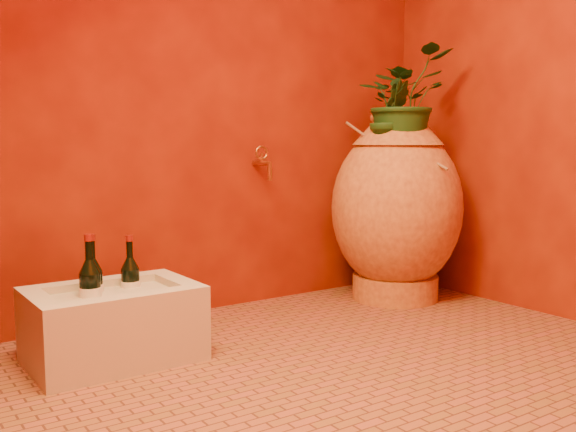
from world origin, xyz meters
TOP-DOWN VIEW (x-y plane):
  - floor at (0.00, 0.00)m, footprint 2.50×2.50m
  - wall_back at (0.00, 1.00)m, footprint 2.50×0.02m
  - wall_right at (1.25, 0.00)m, footprint 0.02×2.00m
  - amphora at (0.85, 0.62)m, footprint 0.90×0.90m
  - stone_basin at (-0.75, 0.52)m, footprint 0.63×0.43m
  - wine_bottle_a at (-0.83, 0.54)m, footprint 0.08×0.08m
  - wine_bottle_b at (-0.64, 0.61)m, footprint 0.08×0.08m
  - wine_bottle_c at (-0.79, 0.60)m, footprint 0.08×0.08m
  - wall_tap at (0.19, 0.91)m, footprint 0.08×0.16m
  - plant_main at (0.85, 0.59)m, footprint 0.53×0.48m
  - plant_side at (0.75, 0.58)m, footprint 0.26×0.23m

SIDE VIEW (x-z plane):
  - floor at x=0.00m, z-range 0.00..0.00m
  - stone_basin at x=-0.75m, z-range -0.01..0.28m
  - wine_bottle_b at x=-0.64m, z-range 0.12..0.43m
  - wine_bottle_c at x=-0.79m, z-range 0.11..0.44m
  - wine_bottle_a at x=-0.83m, z-range 0.11..0.45m
  - amphora at x=0.85m, z-range 0.00..1.00m
  - wall_tap at x=0.19m, z-range 0.66..0.83m
  - plant_side at x=0.75m, z-range 0.77..1.15m
  - plant_main at x=0.85m, z-range 0.79..1.33m
  - wall_back at x=0.00m, z-range 0.00..2.50m
  - wall_right at x=1.25m, z-range 0.00..2.50m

